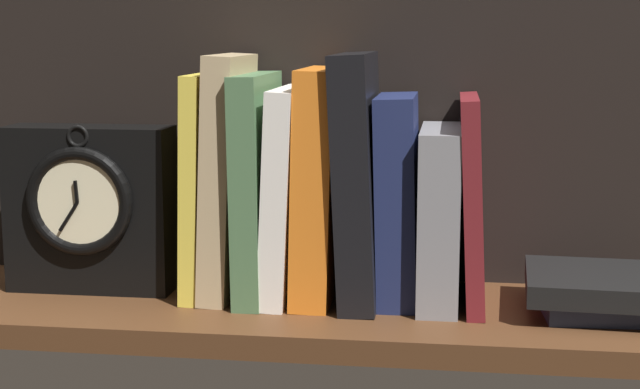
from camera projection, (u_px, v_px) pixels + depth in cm
name	position (u px, v px, depth cm)	size (l,w,h in cm)	color
ground_plane	(341.00, 315.00, 100.50)	(87.49, 23.81, 2.50)	#4C2D19
back_panel	(353.00, 116.00, 108.17)	(87.49, 1.20, 37.28)	black
book_yellow_seinlanguage	(203.00, 185.00, 102.89)	(1.86, 12.93, 23.68)	gold
book_tan_shortstories	(228.00, 176.00, 102.35)	(3.00, 13.43, 25.68)	tan
book_green_romantic	(258.00, 186.00, 102.08)	(2.88, 15.44, 23.71)	#476B44
book_white_catcher	(286.00, 193.00, 101.78)	(2.67, 15.10, 22.24)	silver
book_orange_pandolfini	(320.00, 184.00, 101.12)	(3.93, 14.71, 24.30)	orange
book_black_skeptic	(358.00, 178.00, 100.42)	(3.73, 16.23, 25.87)	black
book_navy_bierce	(398.00, 199.00, 100.22)	(3.99, 12.28, 21.58)	#192147
book_gray_chess	(440.00, 215.00, 99.90)	(4.15, 15.02, 18.28)	gray
book_maroon_dawkins	(472.00, 201.00, 99.18)	(1.83, 15.29, 21.58)	maroon
framed_clock	(90.00, 208.00, 104.07)	(18.01, 6.89, 18.45)	black
book_stack_side	(605.00, 292.00, 95.88)	(15.90, 14.28, 4.18)	#232D4C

